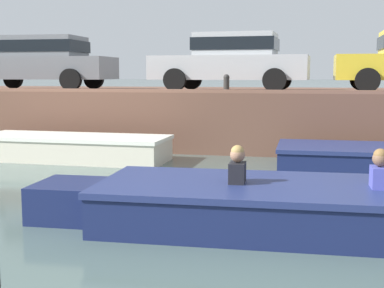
# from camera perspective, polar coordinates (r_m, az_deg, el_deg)

# --- Properties ---
(ground_plane) EXTENTS (400.00, 400.00, 0.00)m
(ground_plane) POSITION_cam_1_polar(r_m,az_deg,el_deg) (7.38, 1.19, -7.87)
(ground_plane) COLOR #4C605B
(far_quay_wall) EXTENTS (60.00, 6.00, 1.50)m
(far_quay_wall) POSITION_cam_1_polar(r_m,az_deg,el_deg) (15.70, 7.22, 3.02)
(far_quay_wall) COLOR brown
(far_quay_wall) RESTS_ON ground
(far_wall_coping) EXTENTS (60.00, 0.24, 0.08)m
(far_wall_coping) POSITION_cam_1_polar(r_m,az_deg,el_deg) (12.80, 6.14, 5.60)
(far_wall_coping) COLOR brown
(far_wall_coping) RESTS_ON far_quay_wall
(boat_moored_west_cream) EXTENTS (5.24, 1.58, 0.57)m
(boat_moored_west_cream) POSITION_cam_1_polar(r_m,az_deg,el_deg) (12.56, -13.49, -0.38)
(boat_moored_west_cream) COLOR silver
(boat_moored_west_cream) RESTS_ON ground
(motorboat_passing) EXTENTS (6.13, 2.04, 1.06)m
(motorboat_passing) POSITION_cam_1_polar(r_m,az_deg,el_deg) (6.89, 9.00, -6.56)
(motorboat_passing) COLOR navy
(motorboat_passing) RESTS_ON ground
(car_leftmost_grey) EXTENTS (4.37, 2.02, 1.54)m
(car_leftmost_grey) POSITION_cam_1_polar(r_m,az_deg,el_deg) (16.47, -15.77, 8.58)
(car_leftmost_grey) COLOR slate
(car_leftmost_grey) RESTS_ON far_quay_wall
(car_left_inner_silver) EXTENTS (4.28, 2.04, 1.54)m
(car_left_inner_silver) POSITION_cam_1_polar(r_m,az_deg,el_deg) (14.71, 4.30, 9.00)
(car_left_inner_silver) COLOR #B7BABC
(car_left_inner_silver) RESTS_ON far_quay_wall
(mooring_bollard_mid) EXTENTS (0.15, 0.15, 0.45)m
(mooring_bollard_mid) POSITION_cam_1_polar(r_m,az_deg,el_deg) (12.99, 3.69, 6.53)
(mooring_bollard_mid) COLOR #2D2B28
(mooring_bollard_mid) RESTS_ON far_quay_wall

